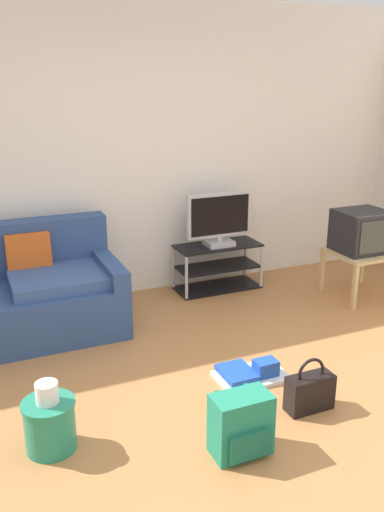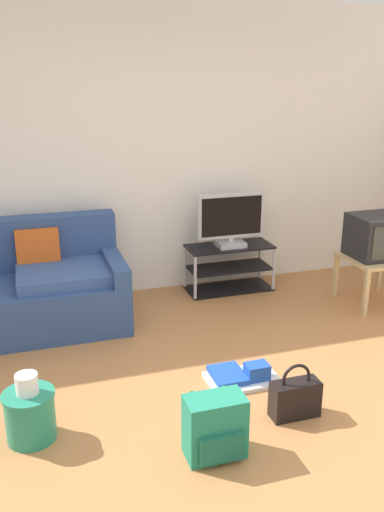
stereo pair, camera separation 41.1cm
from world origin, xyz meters
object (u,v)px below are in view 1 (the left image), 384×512
object	(u,v)px
floor_tray	(251,373)
cleaning_bucket	(50,421)
tv_stand	(217,267)
flat_tv	(219,220)
backpack	(241,425)
handbag	(310,391)
side_table	(360,258)
crt_tv	(362,231)

from	to	relation	value
floor_tray	cleaning_bucket	bearing A→B (deg)	-171.66
tv_stand	flat_tv	xyz separation A→B (m)	(-0.00, -0.02, 0.48)
cleaning_bucket	floor_tray	bearing A→B (deg)	8.34
backpack	handbag	size ratio (longest dim) A/B	1.00
side_table	flat_tv	bearing A→B (deg)	149.61
tv_stand	crt_tv	distance (m)	1.42
tv_stand	floor_tray	distance (m)	1.75
flat_tv	backpack	bearing A→B (deg)	-113.12
floor_tray	backpack	bearing A→B (deg)	-123.47
crt_tv	handbag	size ratio (longest dim) A/B	1.28
flat_tv	handbag	size ratio (longest dim) A/B	1.83
flat_tv	side_table	xyz separation A→B (m)	(1.17, -0.68, -0.33)
backpack	floor_tray	bearing A→B (deg)	73.15
cleaning_bucket	backpack	bearing A→B (deg)	-25.26
flat_tv	backpack	distance (m)	2.55
tv_stand	cleaning_bucket	xyz separation A→B (m)	(-1.95, -1.86, -0.05)
tv_stand	cleaning_bucket	size ratio (longest dim) A/B	1.99
side_table	crt_tv	size ratio (longest dim) A/B	1.20
handbag	tv_stand	bearing A→B (deg)	79.81
side_table	handbag	world-z (taller)	side_table
cleaning_bucket	handbag	bearing A→B (deg)	-9.46
crt_tv	cleaning_bucket	distance (m)	3.36
side_table	backpack	world-z (taller)	side_table
tv_stand	flat_tv	world-z (taller)	flat_tv
crt_tv	tv_stand	bearing A→B (deg)	149.38
flat_tv	cleaning_bucket	bearing A→B (deg)	-136.79
side_table	tv_stand	bearing A→B (deg)	148.80
crt_tv	backpack	bearing A→B (deg)	-142.81
handbag	floor_tray	world-z (taller)	handbag
handbag	cleaning_bucket	size ratio (longest dim) A/B	0.86
cleaning_bucket	floor_tray	xyz separation A→B (m)	(1.41, 0.21, -0.14)
crt_tv	cleaning_bucket	size ratio (longest dim) A/B	1.09
tv_stand	cleaning_bucket	bearing A→B (deg)	-136.44
floor_tray	side_table	bearing A→B (deg)	29.00
flat_tv	cleaning_bucket	distance (m)	2.73
tv_stand	flat_tv	distance (m)	0.48
backpack	handbag	distance (m)	0.63
backpack	cleaning_bucket	distance (m)	1.08
side_table	crt_tv	xyz separation A→B (m)	(0.00, 0.02, 0.26)
side_table	floor_tray	size ratio (longest dim) A/B	1.12
flat_tv	crt_tv	size ratio (longest dim) A/B	1.44
backpack	cleaning_bucket	xyz separation A→B (m)	(-0.97, 0.46, -0.00)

